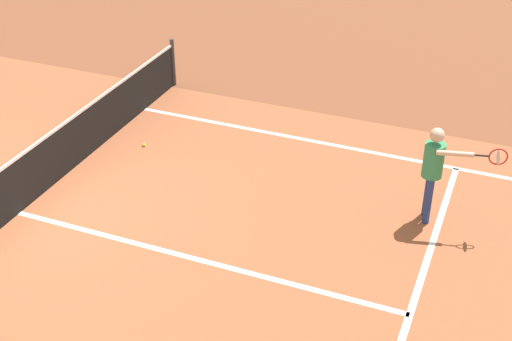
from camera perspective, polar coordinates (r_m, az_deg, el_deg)
name	(u,v)px	position (r m, az deg, el deg)	size (l,w,h in m)	color
ground_plane	(19,213)	(12.26, -18.41, -3.25)	(60.00, 60.00, 0.00)	brown
court_surface_inbounds	(19,213)	(12.26, -18.42, -3.25)	(10.62, 24.40, 0.00)	#9E5433
line_sideline_right	(431,164)	(13.35, 13.81, 0.55)	(0.10, 11.89, 0.01)	white
line_service_near	(410,315)	(9.97, 12.18, -11.22)	(8.22, 0.10, 0.01)	white
line_center_service	(195,259)	(10.71, -4.87, -7.06)	(0.10, 6.40, 0.01)	white
net	(14,188)	(12.01, -18.80, -1.31)	(10.97, 0.09, 1.07)	#33383D
player_near	(435,164)	(11.29, 14.11, 0.47)	(0.41, 1.22, 1.64)	navy
tennis_ball_near_net	(144,145)	(13.67, -8.96, 2.04)	(0.07, 0.07, 0.07)	#CCE033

